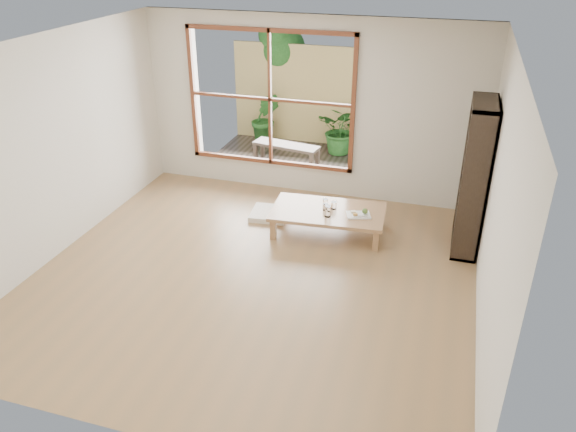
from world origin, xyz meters
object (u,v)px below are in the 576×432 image
bookshelf (474,178)px  food_tray (360,214)px  low_table (328,213)px  garden_bench (286,148)px

bookshelf → food_tray: 1.47m
bookshelf → food_tray: (-1.33, -0.18, -0.60)m
low_table → bookshelf: (1.75, 0.15, 0.66)m
bookshelf → garden_bench: 3.60m
food_tray → garden_bench: food_tray is taller
low_table → garden_bench: garden_bench is taller
bookshelf → garden_bench: bearing=146.9°
bookshelf → garden_bench: (-2.97, 1.93, -0.62)m
food_tray → garden_bench: (-1.64, 2.12, -0.02)m
low_table → bookshelf: bookshelf is taller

